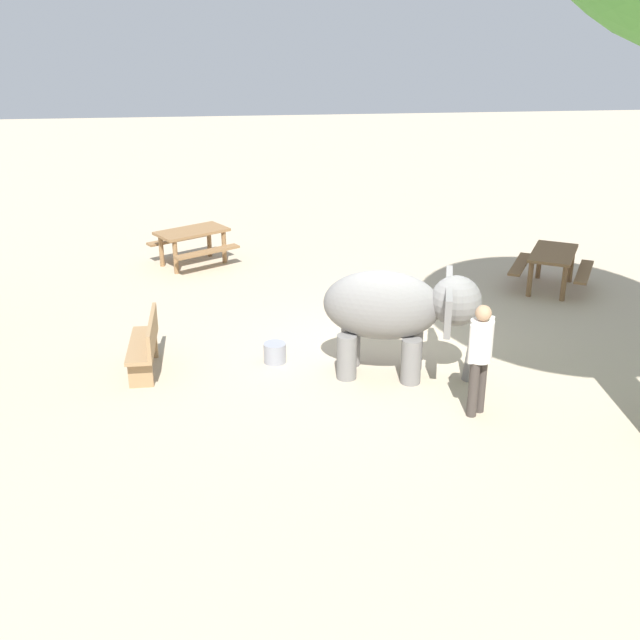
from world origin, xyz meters
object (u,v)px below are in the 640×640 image
at_px(elephant, 398,310).
at_px(person_handler, 480,352).
at_px(picnic_table_far, 552,261).
at_px(feed_bucket, 275,353).
at_px(picnic_table_near, 192,239).
at_px(wooden_bench, 146,344).

bearing_deg(elephant, person_handler, -41.95).
height_order(picnic_table_far, feed_bucket, picnic_table_far).
distance_m(person_handler, picnic_table_far, 5.69).
distance_m(elephant, picnic_table_near, 6.76).
relative_size(wooden_bench, picnic_table_far, 0.69).
relative_size(wooden_bench, feed_bucket, 3.91).
distance_m(wooden_bench, feed_bucket, 2.01).
bearing_deg(feed_bucket, person_handler, -126.68).
height_order(wooden_bench, picnic_table_near, wooden_bench).
bearing_deg(picnic_table_far, feed_bucket, -33.98).
height_order(elephant, wooden_bench, elephant).
xyz_separation_m(person_handler, feed_bucket, (2.00, 2.68, -0.79)).
height_order(picnic_table_near, picnic_table_far, same).
bearing_deg(picnic_table_far, elephant, -18.40).
xyz_separation_m(picnic_table_near, picnic_table_far, (-2.41, -7.18, 0.00)).
relative_size(person_handler, picnic_table_near, 0.79).
bearing_deg(wooden_bench, elephant, -98.91).
bearing_deg(feed_bucket, picnic_table_near, 15.86).
distance_m(picnic_table_far, feed_bucket, 6.37).
distance_m(person_handler, wooden_bench, 5.05).
distance_m(elephant, wooden_bench, 3.89).
bearing_deg(picnic_table_far, person_handler, -2.36).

